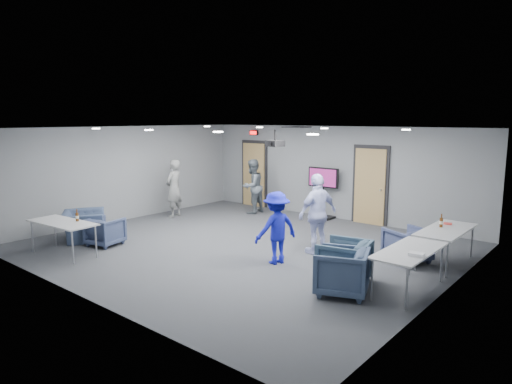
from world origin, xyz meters
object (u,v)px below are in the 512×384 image
Objects in this scene: projector at (275,143)px; chair_front_a at (105,231)px; chair_right_c at (342,272)px; bottle_front at (77,217)px; person_c at (318,214)px; person_b at (252,186)px; tv_stand at (323,190)px; chair_right_b at (344,262)px; table_right_b at (410,252)px; bottle_right at (441,222)px; table_front_left at (62,224)px; table_right_a at (446,231)px; chair_right_a at (407,245)px; chair_front_b at (84,226)px; person_a at (174,188)px; person_d at (276,228)px.

chair_front_a is at bearing -137.52° from projector.
bottle_front is at bearing -94.38° from chair_right_c.
person_c reaches higher than chair_front_a.
person_b is 1.12× the size of tv_stand.
chair_right_b is 1.14m from table_right_b.
bottle_right is at bearing -26.59° from tv_stand.
person_c reaches higher than table_front_left.
person_b reaches higher than table_front_left.
bottle_right reaches higher than table_right_a.
table_front_left is 4.56× the size of projector.
table_right_b is 1.02× the size of table_front_left.
person_b is 5.87m from chair_right_a.
chair_front_b is (-4.94, -2.71, -0.53)m from person_c.
bottle_front is (1.36, -3.83, -0.03)m from person_a.
projector is (4.60, -1.07, 1.55)m from person_a.
person_b is 6.83m from chair_right_c.
table_right_b is at bearing -180.00° from table_right_a.
person_b is 1.14× the size of person_d.
person_d is at bearing -70.30° from tv_stand.
projector reaches higher than table_right_b.
chair_right_b is 2.25× the size of projector.
table_right_a is at bearing 30.87° from table_front_left.
table_front_left is at bearing 125.31° from table_right_a.
tv_stand is at bearing 66.35° from table_front_left.
bottle_right is at bearing 154.34° from chair_right_a.
chair_front_a is 0.83m from chair_front_b.
chair_right_b is at bearing 19.03° from table_front_left.
bottle_right reaches higher than bottle_front.
projector is (-0.44, 0.50, 1.67)m from person_d.
chair_front_b is (0.35, -3.13, -0.51)m from person_a.
chair_right_a is at bearing -119.90° from chair_front_b.
chair_right_c is 0.80× the size of chair_front_b.
person_d is at bearing -104.75° from chair_right_b.
table_front_left is at bearing -92.75° from chair_right_c.
table_right_a is at bearing -33.70° from bottle_right.
person_c reaches higher than chair_right_c.
person_a is 2.39× the size of chair_front_a.
chair_front_b is (-1.09, -5.04, -0.49)m from person_b.
chair_right_a reaches higher than chair_front_b.
chair_front_a is (-3.86, -1.50, -0.41)m from person_d.
person_c is 0.98× the size of table_right_a.
person_c is 2.24× the size of chair_right_a.
person_d is 1.80m from projector.
person_d is 3.41m from table_right_a.
chair_right_c is (-0.16, -2.42, 0.03)m from chair_right_a.
tv_stand is (-4.18, 2.12, 0.17)m from table_right_a.
bottle_right is at bearing 42.39° from projector.
person_b is 4.61m from projector.
table_right_b and table_front_left have the same top height.
chair_right_a is 0.45× the size of table_front_left.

